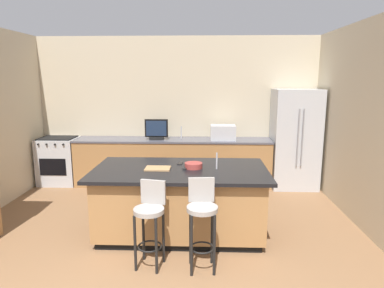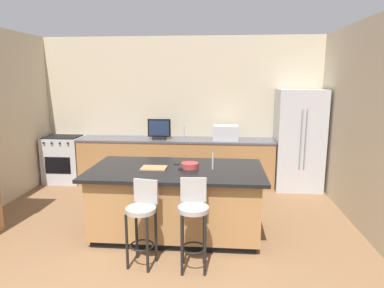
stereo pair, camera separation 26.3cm
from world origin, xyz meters
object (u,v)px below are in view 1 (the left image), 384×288
at_px(cutting_board, 158,168).
at_px(cell_phone, 180,163).
at_px(range_oven, 59,161).
at_px(fruit_bowl, 194,165).
at_px(tv_monitor, 156,130).
at_px(bar_stool_right, 202,216).
at_px(microwave, 223,132).
at_px(bar_stool_left, 150,217).
at_px(refrigerator, 295,139).
at_px(tv_remote, 186,168).
at_px(kitchen_island, 180,201).

bearing_deg(cutting_board, cell_phone, 47.14).
height_order(range_oven, fruit_bowl, fruit_bowl).
relative_size(tv_monitor, bar_stool_right, 0.44).
height_order(microwave, cutting_board, microwave).
bearing_deg(bar_stool_right, bar_stool_left, 171.58).
bearing_deg(bar_stool_left, range_oven, 139.33).
relative_size(refrigerator, bar_stool_right, 1.86).
bearing_deg(fruit_bowl, bar_stool_left, -118.16).
xyz_separation_m(refrigerator, range_oven, (-4.65, 0.04, -0.48)).
height_order(tv_monitor, tv_remote, tv_monitor).
bearing_deg(cutting_board, tv_monitor, 98.38).
bearing_deg(fruit_bowl, cutting_board, -171.91).
distance_m(kitchen_island, microwave, 2.35).
xyz_separation_m(fruit_bowl, cell_phone, (-0.20, 0.23, -0.03)).
distance_m(cell_phone, cutting_board, 0.40).
relative_size(microwave, bar_stool_right, 0.47).
relative_size(cell_phone, tv_remote, 0.88).
bearing_deg(bar_stool_left, tv_remote, 77.86).
distance_m(range_oven, fruit_bowl, 3.53).
distance_m(kitchen_island, fruit_bowl, 0.52).
bearing_deg(tv_remote, range_oven, 161.31).
xyz_separation_m(kitchen_island, cell_phone, (-0.02, 0.26, 0.45)).
height_order(bar_stool_right, tv_remote, bar_stool_right).
bearing_deg(cell_phone, fruit_bowl, -44.04).
relative_size(kitchen_island, bar_stool_left, 2.37).
distance_m(kitchen_island, refrigerator, 2.99).
xyz_separation_m(refrigerator, microwave, (-1.38, 0.04, 0.11)).
bearing_deg(cell_phone, kitchen_island, -80.24).
bearing_deg(fruit_bowl, refrigerator, 48.05).
relative_size(tv_monitor, fruit_bowl, 1.88).
bearing_deg(bar_stool_left, tv_monitor, 107.95).
distance_m(microwave, cutting_board, 2.41).
bearing_deg(tv_monitor, cutting_board, -81.62).
bearing_deg(refrigerator, tv_remote, -133.00).
bearing_deg(tv_monitor, kitchen_island, -73.88).
distance_m(bar_stool_left, fruit_bowl, 1.03).
relative_size(range_oven, bar_stool_left, 0.97).
distance_m(tv_monitor, cell_phone, 1.95).
bearing_deg(refrigerator, cutting_board, -137.45).
height_order(kitchen_island, refrigerator, refrigerator).
bearing_deg(bar_stool_right, kitchen_island, 104.53).
distance_m(kitchen_island, range_oven, 3.38).
distance_m(refrigerator, range_oven, 4.67).
distance_m(tv_monitor, bar_stool_left, 2.99).
distance_m(range_oven, cutting_board, 3.21).
relative_size(microwave, bar_stool_left, 0.49).
xyz_separation_m(tv_monitor, cutting_board, (0.32, -2.14, -0.18)).
xyz_separation_m(range_oven, microwave, (3.27, 0.00, 0.59)).
relative_size(bar_stool_right, cell_phone, 6.79).
relative_size(microwave, tv_remote, 2.82).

